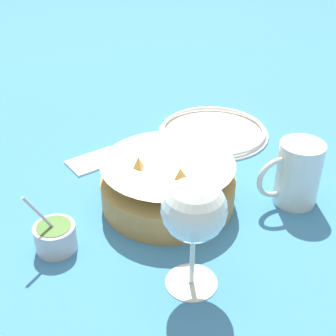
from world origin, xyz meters
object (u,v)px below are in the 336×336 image
at_px(wine_glass, 194,213).
at_px(side_plate, 213,131).
at_px(sauce_cup, 55,236).
at_px(beer_mug, 297,176).
at_px(food_basket, 168,184).

bearing_deg(wine_glass, side_plate, -120.65).
relative_size(sauce_cup, beer_mug, 0.90).
height_order(food_basket, wine_glass, wine_glass).
bearing_deg(beer_mug, sauce_cup, -4.59).
bearing_deg(sauce_cup, wine_glass, 138.44).
bearing_deg(sauce_cup, side_plate, -148.17).
distance_m(food_basket, beer_mug, 0.22).
bearing_deg(food_basket, beer_mug, 158.77).
height_order(beer_mug, side_plate, beer_mug).
xyz_separation_m(food_basket, wine_glass, (0.04, 0.19, 0.09)).
height_order(sauce_cup, side_plate, sauce_cup).
height_order(food_basket, beer_mug, beer_mug).
bearing_deg(beer_mug, food_basket, -21.23).
bearing_deg(wine_glass, sauce_cup, -41.56).
distance_m(beer_mug, side_plate, 0.28).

